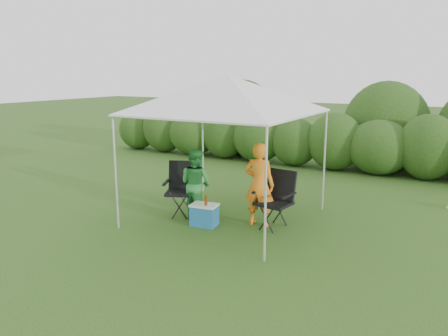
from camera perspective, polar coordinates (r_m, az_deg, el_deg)
The scene contains 9 objects.
ground at distance 8.43m, azimuth -1.30°, elevation -7.51°, with size 70.00×70.00×0.00m, color #345A1C.
hedge at distance 13.58m, azimuth 11.88°, elevation 3.46°, with size 15.47×1.53×1.80m.
canopy at distance 8.37m, azimuth 0.39°, elevation 9.61°, with size 3.10×3.10×2.83m.
chair_right at distance 8.26m, azimuth 6.90°, elevation -3.57°, with size 0.73×0.68×1.08m.
chair_left at distance 8.99m, azimuth -5.49°, elevation -2.19°, with size 0.82×0.80×1.08m.
man at distance 8.25m, azimuth 4.62°, elevation -2.16°, with size 0.58×0.38×1.60m, color orange.
woman at distance 8.70m, azimuth -3.71°, elevation -2.04°, with size 0.68×0.53×1.40m, color #2C8739.
cooler at distance 8.37m, azimuth -2.58°, elevation -6.12°, with size 0.54×0.43×0.42m.
bottle at distance 8.21m, azimuth -2.40°, elevation -4.19°, with size 0.06×0.06×0.21m, color #592D0C.
Camera 1 is at (4.06, -6.81, 2.86)m, focal length 35.00 mm.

